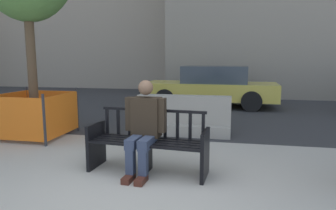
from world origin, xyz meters
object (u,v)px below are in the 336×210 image
at_px(seated_person, 144,125).
at_px(jersey_barrier_centre, 184,118).
at_px(street_bench, 148,145).
at_px(construction_fence, 35,113).
at_px(car_taxi_near, 211,86).

bearing_deg(seated_person, jersey_barrier_centre, 84.51).
distance_m(street_bench, construction_fence, 3.20).
distance_m(street_bench, seated_person, 0.30).
relative_size(street_bench, seated_person, 1.31).
bearing_deg(jersey_barrier_centre, street_bench, -94.54).
height_order(street_bench, construction_fence, construction_fence).
distance_m(jersey_barrier_centre, car_taxi_near, 4.11).
bearing_deg(construction_fence, jersey_barrier_centre, 15.06).
relative_size(seated_person, jersey_barrier_centre, 0.66).
distance_m(jersey_barrier_centre, construction_fence, 3.13).
relative_size(jersey_barrier_centre, car_taxi_near, 0.44).
xyz_separation_m(seated_person, jersey_barrier_centre, (0.23, 2.35, -0.35)).
bearing_deg(construction_fence, seated_person, -28.88).
height_order(construction_fence, car_taxi_near, car_taxi_near).
distance_m(seated_person, jersey_barrier_centre, 2.39).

